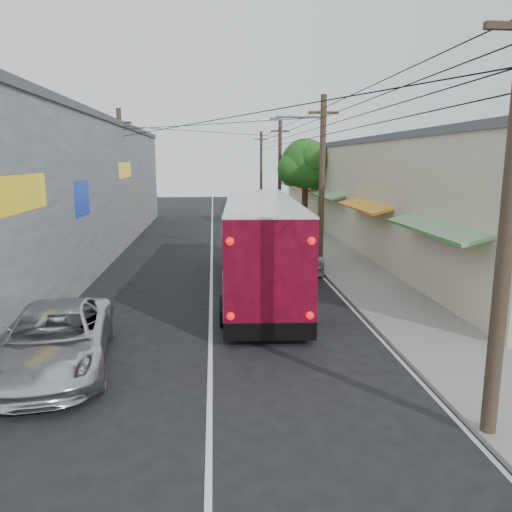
% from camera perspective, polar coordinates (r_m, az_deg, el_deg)
% --- Properties ---
extents(ground, '(120.00, 120.00, 0.00)m').
position_cam_1_polar(ground, '(11.35, -5.31, -15.79)').
color(ground, black).
rests_on(ground, ground).
extents(sidewalk, '(3.00, 80.00, 0.12)m').
position_cam_1_polar(sidewalk, '(31.21, 6.96, 1.58)').
color(sidewalk, slate).
rests_on(sidewalk, ground).
extents(building_right, '(7.09, 40.00, 6.25)m').
position_cam_1_polar(building_right, '(33.97, 13.88, 7.35)').
color(building_right, beige).
rests_on(building_right, ground).
extents(building_left, '(7.20, 36.00, 7.25)m').
position_cam_1_polar(building_left, '(29.47, -22.10, 7.35)').
color(building_left, gray).
rests_on(building_left, ground).
extents(utility_poles, '(11.80, 45.28, 8.00)m').
position_cam_1_polar(utility_poles, '(30.63, 0.74, 9.14)').
color(utility_poles, '#473828').
rests_on(utility_poles, ground).
extents(street_tree, '(4.40, 4.00, 6.60)m').
position_cam_1_polar(street_tree, '(36.78, 5.78, 10.24)').
color(street_tree, '#3F2B19').
rests_on(street_tree, ground).
extents(coach_bus, '(3.39, 12.62, 3.60)m').
position_cam_1_polar(coach_bus, '(19.60, 0.52, 1.46)').
color(coach_bus, silver).
rests_on(coach_bus, ground).
extents(jeepney, '(3.29, 5.85, 1.54)m').
position_cam_1_polar(jeepney, '(13.37, -22.03, -8.77)').
color(jeepney, silver).
rests_on(jeepney, ground).
extents(parked_suv, '(2.49, 5.35, 1.51)m').
position_cam_1_polar(parked_suv, '(23.83, 4.04, 0.43)').
color(parked_suv, '#A1A3A9').
rests_on(parked_suv, ground).
extents(parked_car_mid, '(2.36, 4.60, 1.50)m').
position_cam_1_polar(parked_car_mid, '(34.65, 1.24, 3.74)').
color(parked_car_mid, '#292A2F').
rests_on(parked_car_mid, ground).
extents(parked_car_far, '(2.12, 4.70, 1.50)m').
position_cam_1_polar(parked_car_far, '(43.90, 1.00, 5.27)').
color(parked_car_far, black).
rests_on(parked_car_far, ground).
extents(pedestrian_near, '(0.59, 0.41, 1.57)m').
position_cam_1_polar(pedestrian_near, '(25.64, 7.03, 1.45)').
color(pedestrian_near, '#D87287').
rests_on(pedestrian_near, sidewalk).
extents(pedestrian_far, '(0.78, 0.65, 1.47)m').
position_cam_1_polar(pedestrian_far, '(27.53, 6.81, 2.01)').
color(pedestrian_far, '#8494C0').
rests_on(pedestrian_far, sidewalk).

